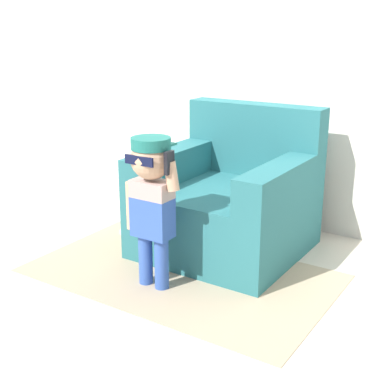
# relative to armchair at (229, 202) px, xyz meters

# --- Properties ---
(ground_plane) EXTENTS (10.00, 10.00, 0.00)m
(ground_plane) POSITION_rel_armchair_xyz_m (0.06, 0.03, -0.34)
(ground_plane) COLOR beige
(wall_back) EXTENTS (10.00, 0.05, 2.60)m
(wall_back) POSITION_rel_armchair_xyz_m (0.06, 0.68, 0.96)
(wall_back) COLOR silver
(wall_back) RESTS_ON ground_plane
(armchair) EXTENTS (1.02, 1.02, 0.98)m
(armchair) POSITION_rel_armchair_xyz_m (0.00, 0.00, 0.00)
(armchair) COLOR #286B70
(armchair) RESTS_ON ground_plane
(person_child) EXTENTS (0.37, 0.28, 0.91)m
(person_child) POSITION_rel_armchair_xyz_m (-0.09, -0.76, 0.27)
(person_child) COLOR #3356AD
(person_child) RESTS_ON ground_plane
(side_table) EXTENTS (0.33, 0.33, 0.48)m
(side_table) POSITION_rel_armchair_xyz_m (-0.74, -0.15, -0.05)
(side_table) COLOR white
(side_table) RESTS_ON ground_plane
(rug) EXTENTS (1.88, 1.13, 0.01)m
(rug) POSITION_rel_armchair_xyz_m (-0.05, -0.53, -0.34)
(rug) COLOR tan
(rug) RESTS_ON ground_plane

